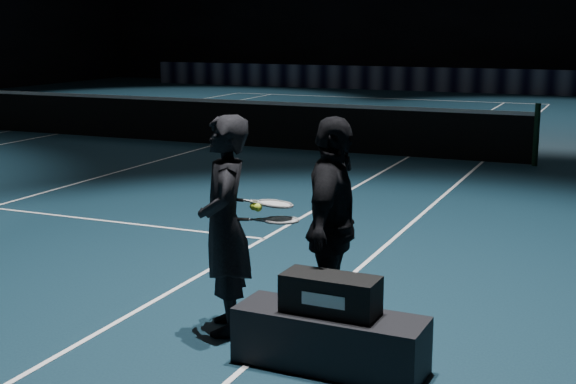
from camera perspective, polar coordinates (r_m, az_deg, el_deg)
name	(u,v)px	position (r m, az deg, el deg)	size (l,w,h in m)	color
floor	(215,145)	(16.72, -5.23, 3.35)	(36.00, 36.00, 0.00)	black
court_lines	(215,145)	(16.72, -5.23, 3.37)	(10.98, 23.78, 0.01)	white
net_post_right	(536,135)	(14.73, 17.24, 3.90)	(0.10, 0.10, 1.10)	black
net_mesh	(214,123)	(16.66, -5.26, 4.88)	(12.80, 0.02, 0.86)	black
net_tape	(214,101)	(16.62, -5.29, 6.48)	(12.80, 0.03, 0.07)	white
sponsor_backdrop	(409,79)	(31.12, 8.60, 7.96)	(22.00, 0.15, 0.90)	black
player_bench	(330,340)	(5.86, 3.01, -10.46)	(1.38, 0.46, 0.42)	black
racket_bag	(331,294)	(5.74, 3.04, -7.26)	(0.69, 0.30, 0.28)	black
bag_signature	(323,301)	(5.61, 2.50, -7.73)	(0.32, 0.00, 0.09)	white
player_a	(225,225)	(6.36, -4.53, -2.37)	(0.64, 0.42, 1.75)	black
player_b	(332,228)	(6.27, 3.15, -2.56)	(1.03, 0.43, 1.75)	black
racket_lower	(281,220)	(6.29, -0.49, -2.02)	(0.68, 0.22, 0.03)	black
racket_upper	(275,204)	(6.31, -0.91, -0.85)	(0.68, 0.22, 0.03)	black
tennis_balls	(256,205)	(6.29, -2.26, -0.91)	(0.12, 0.10, 0.12)	yellow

